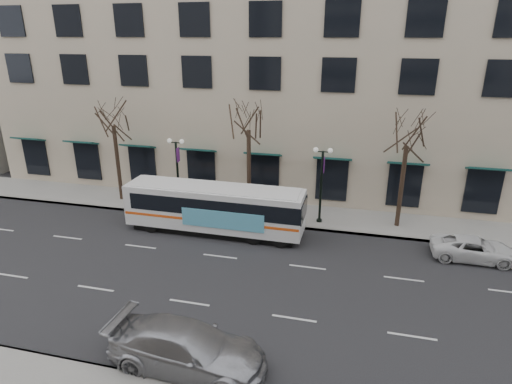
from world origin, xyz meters
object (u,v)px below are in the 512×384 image
(silver_car, at_px, (188,348))
(white_pickup, at_px, (474,249))
(lamp_post_left, at_px, (178,171))
(lamp_post_right, at_px, (321,182))
(tree_far_right, at_px, (408,131))
(city_bus, at_px, (216,208))
(tree_far_mid, at_px, (249,116))
(tree_far_left, at_px, (112,112))

(silver_car, height_order, white_pickup, silver_car)
(lamp_post_left, xyz_separation_m, lamp_post_right, (10.00, 0.00, 0.00))
(lamp_post_left, xyz_separation_m, white_pickup, (18.90, -2.74, -2.30))
(tree_far_right, distance_m, silver_car, 18.06)
(city_bus, distance_m, silver_car, 11.87)
(lamp_post_right, distance_m, silver_car, 14.93)
(lamp_post_right, bearing_deg, tree_far_mid, 173.17)
(lamp_post_left, distance_m, city_bus, 4.88)
(city_bus, xyz_separation_m, silver_car, (2.82, -11.50, -0.79))
(lamp_post_left, bearing_deg, silver_car, -65.51)
(silver_car, xyz_separation_m, white_pickup, (12.35, 11.63, -0.24))
(tree_far_left, xyz_separation_m, tree_far_right, (20.00, 0.00, -0.28))
(tree_far_right, bearing_deg, lamp_post_left, -177.71)
(tree_far_mid, height_order, lamp_post_right, tree_far_mid)
(city_bus, relative_size, white_pickup, 2.46)
(lamp_post_left, bearing_deg, tree_far_right, 2.29)
(tree_far_right, relative_size, city_bus, 0.71)
(tree_far_mid, distance_m, lamp_post_left, 6.40)
(tree_far_mid, relative_size, lamp_post_left, 1.64)
(tree_far_left, distance_m, lamp_post_right, 15.48)
(tree_far_right, bearing_deg, city_bus, -162.85)
(city_bus, height_order, silver_car, city_bus)
(tree_far_left, bearing_deg, lamp_post_right, -2.29)
(tree_far_left, bearing_deg, tree_far_right, 0.00)
(silver_car, bearing_deg, city_bus, 16.92)
(tree_far_left, height_order, lamp_post_left, tree_far_left)
(tree_far_left, relative_size, tree_far_mid, 0.98)
(tree_far_left, height_order, lamp_post_right, tree_far_left)
(tree_far_left, height_order, silver_car, tree_far_left)
(tree_far_mid, bearing_deg, city_bus, -109.92)
(tree_far_mid, xyz_separation_m, tree_far_right, (10.00, -0.00, -0.48))
(tree_far_mid, height_order, tree_far_right, tree_far_mid)
(tree_far_mid, relative_size, city_bus, 0.76)
(lamp_post_left, height_order, lamp_post_right, same)
(tree_far_mid, height_order, city_bus, tree_far_mid)
(lamp_post_right, bearing_deg, tree_far_left, 177.71)
(lamp_post_left, height_order, city_bus, lamp_post_left)
(lamp_post_right, height_order, city_bus, lamp_post_right)
(tree_far_right, bearing_deg, white_pickup, -40.53)
(lamp_post_right, relative_size, city_bus, 0.46)
(tree_far_mid, relative_size, silver_car, 1.40)
(lamp_post_left, relative_size, city_bus, 0.46)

